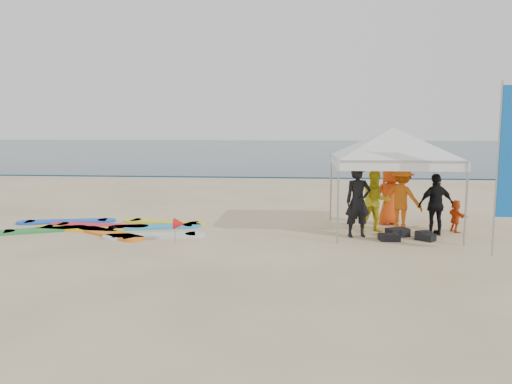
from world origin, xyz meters
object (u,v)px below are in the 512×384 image
object	(u,v)px
person_orange_b	(389,196)
person_seated	(456,216)
person_black_b	(436,205)
marker_pennant	(179,224)
feather_flag	(512,154)
person_black_a	(358,202)
person_yellow	(375,202)
surfboard_spread	(108,228)
person_orange_a	(402,198)
canopy_tent	(393,128)

from	to	relation	value
person_orange_b	person_seated	bearing A→B (deg)	135.94
person_black_b	marker_pennant	world-z (taller)	person_black_b
feather_flag	marker_pennant	xyz separation A→B (m)	(-7.59, 0.56, -1.80)
feather_flag	person_black_a	bearing A→B (deg)	150.57
person_black_b	feather_flag	distance (m)	2.76
person_black_a	person_yellow	distance (m)	0.83
person_orange_b	marker_pennant	size ratio (longest dim) A/B	2.66
feather_flag	marker_pennant	distance (m)	7.82
person_seated	feather_flag	bearing A→B (deg)	174.25
person_seated	marker_pennant	bearing A→B (deg)	92.30
person_black_a	surfboard_spread	size ratio (longest dim) A/B	0.34
person_yellow	feather_flag	world-z (taller)	feather_flag
person_seated	person_orange_a	bearing A→B (deg)	70.59
person_seated	feather_flag	world-z (taller)	feather_flag
person_seated	marker_pennant	distance (m)	7.53
person_yellow	person_seated	world-z (taller)	person_yellow
person_yellow	person_black_b	xyz separation A→B (m)	(1.55, -0.24, -0.02)
canopy_tent	marker_pennant	world-z (taller)	canopy_tent
person_black_b	surfboard_spread	xyz separation A→B (m)	(-9.04, -0.01, -0.79)
person_seated	canopy_tent	distance (m)	3.01
person_orange_a	feather_flag	xyz separation A→B (m)	(1.78, -2.74, 1.39)
person_black_b	marker_pennant	bearing A→B (deg)	-0.30
marker_pennant	surfboard_spread	world-z (taller)	marker_pennant
person_yellow	person_black_b	distance (m)	1.57
marker_pennant	surfboard_spread	distance (m)	2.94
person_orange_b	person_seated	size ratio (longest dim) A/B	1.89
marker_pennant	surfboard_spread	xyz separation A→B (m)	(-2.46, 1.55, -0.46)
person_orange_a	person_black_b	size ratio (longest dim) A/B	1.08
canopy_tent	feather_flag	world-z (taller)	feather_flag
person_black_a	marker_pennant	size ratio (longest dim) A/B	2.94
person_black_a	person_orange_b	bearing A→B (deg)	44.32
person_black_a	canopy_tent	world-z (taller)	canopy_tent
person_yellow	person_orange_a	size ratio (longest dim) A/B	0.94
person_orange_b	person_seated	xyz separation A→B (m)	(1.65, -0.93, -0.40)
person_black_b	person_orange_b	world-z (taller)	person_orange_b
person_orange_a	feather_flag	distance (m)	3.55
person_orange_b	feather_flag	xyz separation A→B (m)	(1.99, -3.51, 1.44)
person_yellow	person_seated	size ratio (longest dim) A/B	1.89
person_yellow	person_seated	bearing A→B (deg)	-2.60
canopy_tent	person_yellow	bearing A→B (deg)	-161.32
person_yellow	feather_flag	size ratio (longest dim) A/B	0.44
person_orange_b	surfboard_spread	world-z (taller)	person_orange_b
person_orange_b	canopy_tent	world-z (taller)	canopy_tent
person_black_a	canopy_tent	distance (m)	2.28
person_black_a	person_seated	world-z (taller)	person_black_a
person_yellow	person_orange_b	xyz separation A→B (m)	(0.56, 1.15, -0.00)
person_black_a	canopy_tent	xyz separation A→B (m)	(0.96, 0.76, 1.92)
person_yellow	marker_pennant	bearing A→B (deg)	-168.55
person_orange_a	person_seated	xyz separation A→B (m)	(1.44, -0.15, -0.45)
person_black_a	person_yellow	xyz separation A→B (m)	(0.54, 0.61, -0.09)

